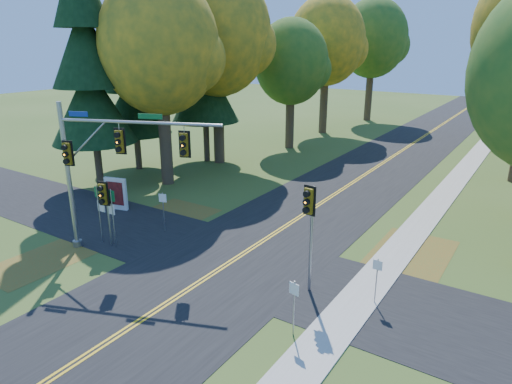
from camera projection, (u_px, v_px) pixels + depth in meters
The scene contains 25 objects.
ground at pixel (207, 277), 19.92m from camera, with size 160.00×160.00×0.00m, color #37511C.
road_main at pixel (207, 277), 19.91m from camera, with size 8.00×160.00×0.02m, color black.
road_cross at pixel (234, 260), 21.50m from camera, with size 60.00×6.00×0.02m, color black.
centerline_left at pixel (205, 276), 19.96m from camera, with size 0.10×160.00×0.01m, color gold.
centerline_right at pixel (209, 278), 19.86m from camera, with size 0.10×160.00×0.01m, color gold.
sidewalk_east at pixel (339, 323), 16.68m from camera, with size 1.60×160.00×0.06m, color #9E998E.
leaf_patch_w_near at pixel (164, 219), 26.47m from camera, with size 4.00×6.00×0.00m, color brown.
leaf_patch_e at pixel (403, 264), 21.13m from camera, with size 3.50×8.00×0.00m, color brown.
leaf_patch_w_far at pixel (43, 261), 21.44m from camera, with size 3.00×5.00×0.00m, color brown.
tree_w_a at pixel (161, 46), 30.17m from camera, with size 8.00×8.00×14.15m.
tree_w_b at pixel (218, 34), 35.68m from camera, with size 8.60×8.60×15.38m.
tree_w_c at pixel (292, 62), 41.80m from camera, with size 6.80×6.80×11.91m.
tree_w_d at pixel (327, 41), 48.44m from camera, with size 8.20×8.20×14.56m.
tree_w_e at pixel (374, 39), 56.37m from camera, with size 8.40×8.40×14.97m.
pine_a at pixel (86, 51), 29.34m from camera, with size 5.60×5.60×19.48m.
pine_b at pixel (131, 64), 34.41m from camera, with size 5.60×5.60×17.31m.
pine_c at pixel (203, 43), 36.33m from camera, with size 5.60×5.60×20.56m.
traffic_mast at pixel (103, 159), 21.09m from camera, with size 7.45×3.27×7.21m.
east_signal_pole at pixel (310, 213), 17.69m from camera, with size 0.53×0.61×4.61m.
ped_signal_pole at pixel (104, 199), 22.15m from camera, with size 0.52×0.62×3.41m.
route_sign_cluster at pixel (105, 204), 22.54m from camera, with size 1.42×0.10×3.04m.
info_kiosk at pixel (116, 194), 27.68m from camera, with size 1.45×0.55×2.00m.
reg_sign_e_north at pixel (377, 273), 17.55m from camera, with size 0.37×0.06×1.94m.
reg_sign_e_south at pixel (294, 299), 15.57m from camera, with size 0.40×0.11×2.13m.
reg_sign_w at pixel (163, 205), 24.33m from camera, with size 0.40×0.17×2.20m.
Camera 1 is at (11.51, -13.64, 9.83)m, focal length 32.00 mm.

